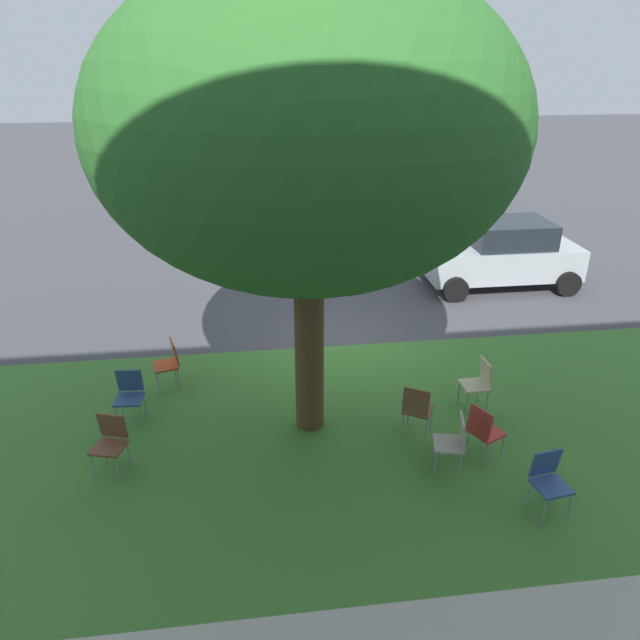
{
  "coord_description": "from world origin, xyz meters",
  "views": [
    {
      "loc": [
        1.73,
        10.5,
        5.48
      ],
      "look_at": [
        0.5,
        0.85,
        0.91
      ],
      "focal_mm": 32.88,
      "sensor_mm": 36.0,
      "label": 1
    }
  ],
  "objects_px": {
    "street_tree": "(307,129)",
    "chair_0": "(130,393)",
    "chair_2": "(417,407)",
    "chair_5": "(549,478)",
    "parked_car": "(502,253)",
    "chair_7": "(454,440)",
    "chair_3": "(479,381)",
    "chair_4": "(484,429)",
    "chair_1": "(110,440)",
    "chair_6": "(169,361)"
  },
  "relations": [
    {
      "from": "chair_0",
      "to": "chair_7",
      "type": "height_order",
      "value": "same"
    },
    {
      "from": "chair_3",
      "to": "parked_car",
      "type": "distance_m",
      "value": 5.85
    },
    {
      "from": "chair_0",
      "to": "chair_7",
      "type": "xyz_separation_m",
      "value": [
        -4.68,
        1.83,
        0.0
      ]
    },
    {
      "from": "chair_5",
      "to": "chair_6",
      "type": "height_order",
      "value": "same"
    },
    {
      "from": "street_tree",
      "to": "chair_4",
      "type": "relative_size",
      "value": 7.47
    },
    {
      "from": "street_tree",
      "to": "parked_car",
      "type": "bearing_deg",
      "value": -135.18
    },
    {
      "from": "parked_car",
      "to": "chair_4",
      "type": "bearing_deg",
      "value": 65.23
    },
    {
      "from": "chair_1",
      "to": "chair_4",
      "type": "relative_size",
      "value": 1.0
    },
    {
      "from": "chair_2",
      "to": "chair_7",
      "type": "distance_m",
      "value": 0.9
    },
    {
      "from": "chair_1",
      "to": "parked_car",
      "type": "bearing_deg",
      "value": -143.52
    },
    {
      "from": "chair_2",
      "to": "street_tree",
      "type": "bearing_deg",
      "value": -18.19
    },
    {
      "from": "street_tree",
      "to": "chair_1",
      "type": "relative_size",
      "value": 7.47
    },
    {
      "from": "chair_7",
      "to": "chair_4",
      "type": "bearing_deg",
      "value": -159.71
    },
    {
      "from": "chair_7",
      "to": "chair_3",
      "type": "bearing_deg",
      "value": -122.17
    },
    {
      "from": "chair_1",
      "to": "chair_6",
      "type": "bearing_deg",
      "value": -104.75
    },
    {
      "from": "chair_6",
      "to": "parked_car",
      "type": "bearing_deg",
      "value": -153.03
    },
    {
      "from": "parked_car",
      "to": "chair_1",
      "type": "bearing_deg",
      "value": 36.48
    },
    {
      "from": "chair_4",
      "to": "parked_car",
      "type": "distance_m",
      "value": 7.19
    },
    {
      "from": "street_tree",
      "to": "chair_4",
      "type": "xyz_separation_m",
      "value": [
        -2.37,
        1.18,
        -3.99
      ]
    },
    {
      "from": "chair_0",
      "to": "street_tree",
      "type": "bearing_deg",
      "value": 170.65
    },
    {
      "from": "chair_3",
      "to": "chair_7",
      "type": "height_order",
      "value": "same"
    },
    {
      "from": "chair_1",
      "to": "chair_2",
      "type": "distance_m",
      "value": 4.46
    },
    {
      "from": "chair_2",
      "to": "chair_5",
      "type": "bearing_deg",
      "value": 124.54
    },
    {
      "from": "street_tree",
      "to": "chair_0",
      "type": "xyz_separation_m",
      "value": [
        2.81,
        -0.46,
        -3.99
      ]
    },
    {
      "from": "street_tree",
      "to": "chair_3",
      "type": "distance_m",
      "value": 4.87
    },
    {
      "from": "chair_5",
      "to": "chair_6",
      "type": "relative_size",
      "value": 1.0
    },
    {
      "from": "chair_0",
      "to": "chair_6",
      "type": "distance_m",
      "value": 1.1
    },
    {
      "from": "chair_1",
      "to": "chair_2",
      "type": "relative_size",
      "value": 1.0
    },
    {
      "from": "chair_2",
      "to": "parked_car",
      "type": "relative_size",
      "value": 0.24
    },
    {
      "from": "chair_1",
      "to": "chair_3",
      "type": "distance_m",
      "value": 5.73
    },
    {
      "from": "street_tree",
      "to": "parked_car",
      "type": "distance_m",
      "value": 8.42
    },
    {
      "from": "chair_2",
      "to": "chair_5",
      "type": "height_order",
      "value": "same"
    },
    {
      "from": "street_tree",
      "to": "chair_0",
      "type": "bearing_deg",
      "value": -9.35
    },
    {
      "from": "chair_7",
      "to": "chair_0",
      "type": "bearing_deg",
      "value": -21.36
    },
    {
      "from": "chair_3",
      "to": "street_tree",
      "type": "bearing_deg",
      "value": 2.17
    },
    {
      "from": "chair_2",
      "to": "parked_car",
      "type": "bearing_deg",
      "value": -122.96
    },
    {
      "from": "chair_2",
      "to": "chair_6",
      "type": "relative_size",
      "value": 1.0
    },
    {
      "from": "parked_car",
      "to": "chair_3",
      "type": "bearing_deg",
      "value": 63.73
    },
    {
      "from": "street_tree",
      "to": "chair_7",
      "type": "distance_m",
      "value": 4.61
    },
    {
      "from": "chair_5",
      "to": "chair_3",
      "type": "bearing_deg",
      "value": -90.01
    },
    {
      "from": "chair_2",
      "to": "chair_3",
      "type": "distance_m",
      "value": 1.37
    },
    {
      "from": "chair_1",
      "to": "chair_6",
      "type": "relative_size",
      "value": 1.0
    },
    {
      "from": "chair_4",
      "to": "chair_1",
      "type": "bearing_deg",
      "value": -4.62
    },
    {
      "from": "street_tree",
      "to": "chair_1",
      "type": "distance_m",
      "value": 4.98
    },
    {
      "from": "chair_3",
      "to": "chair_7",
      "type": "xyz_separation_m",
      "value": [
        0.93,
        1.47,
        0.0
      ]
    },
    {
      "from": "parked_car",
      "to": "chair_7",
      "type": "bearing_deg",
      "value": 62.38
    },
    {
      "from": "chair_5",
      "to": "chair_7",
      "type": "distance_m",
      "value": 1.3
    },
    {
      "from": "street_tree",
      "to": "chair_3",
      "type": "bearing_deg",
      "value": -177.83
    },
    {
      "from": "chair_1",
      "to": "chair_0",
      "type": "bearing_deg",
      "value": -92.99
    },
    {
      "from": "chair_1",
      "to": "chair_7",
      "type": "distance_m",
      "value": 4.78
    }
  ]
}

